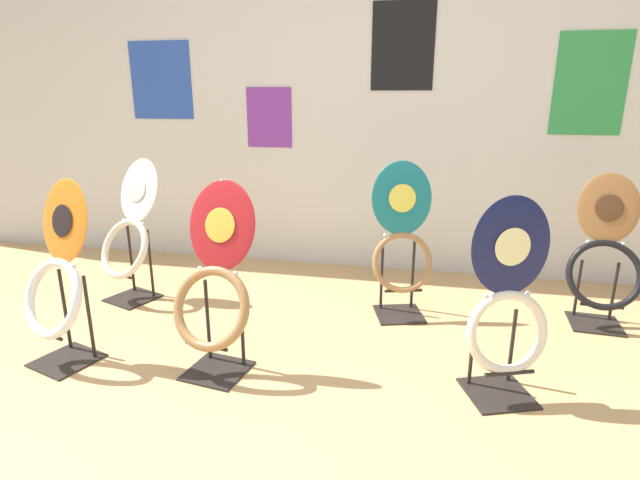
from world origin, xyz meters
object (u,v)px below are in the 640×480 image
at_px(toilet_seat_display_white_plain, 129,236).
at_px(toilet_seat_display_woodgrain, 605,259).
at_px(toilet_seat_display_teal_sax, 402,241).
at_px(toilet_seat_display_orange_sun, 58,282).
at_px(toilet_seat_display_crimson_swirl, 215,286).
at_px(toilet_seat_display_navy_moon, 507,309).

xyz_separation_m(toilet_seat_display_white_plain, toilet_seat_display_woodgrain, (2.89, 0.21, -0.03)).
bearing_deg(toilet_seat_display_woodgrain, toilet_seat_display_teal_sax, -174.66).
bearing_deg(toilet_seat_display_orange_sun, toilet_seat_display_crimson_swirl, 5.40).
height_order(toilet_seat_display_teal_sax, toilet_seat_display_woodgrain, toilet_seat_display_teal_sax).
bearing_deg(toilet_seat_display_white_plain, toilet_seat_display_teal_sax, 3.37).
distance_m(toilet_seat_display_crimson_swirl, toilet_seat_display_teal_sax, 1.18).
relative_size(toilet_seat_display_crimson_swirl, toilet_seat_display_woodgrain, 1.05).
distance_m(toilet_seat_display_white_plain, toilet_seat_display_teal_sax, 1.74).
relative_size(toilet_seat_display_white_plain, toilet_seat_display_navy_moon, 1.00).
bearing_deg(toilet_seat_display_crimson_swirl, toilet_seat_display_orange_sun, -174.60).
bearing_deg(toilet_seat_display_navy_moon, toilet_seat_display_woodgrain, 53.45).
relative_size(toilet_seat_display_navy_moon, toilet_seat_display_woodgrain, 1.04).
distance_m(toilet_seat_display_crimson_swirl, toilet_seat_display_white_plain, 1.16).
xyz_separation_m(toilet_seat_display_orange_sun, toilet_seat_display_navy_moon, (2.11, 0.13, -0.01)).
xyz_separation_m(toilet_seat_display_teal_sax, toilet_seat_display_navy_moon, (0.49, -0.78, -0.05)).
bearing_deg(toilet_seat_display_teal_sax, toilet_seat_display_woodgrain, 5.34).
height_order(toilet_seat_display_orange_sun, toilet_seat_display_woodgrain, toilet_seat_display_orange_sun).
bearing_deg(toilet_seat_display_white_plain, toilet_seat_display_navy_moon, -16.91).
bearing_deg(toilet_seat_display_navy_moon, toilet_seat_display_teal_sax, 122.28).
relative_size(toilet_seat_display_white_plain, toilet_seat_display_woodgrain, 1.03).
bearing_deg(toilet_seat_display_crimson_swirl, toilet_seat_display_white_plain, 141.06).
bearing_deg(toilet_seat_display_orange_sun, toilet_seat_display_white_plain, 97.97).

